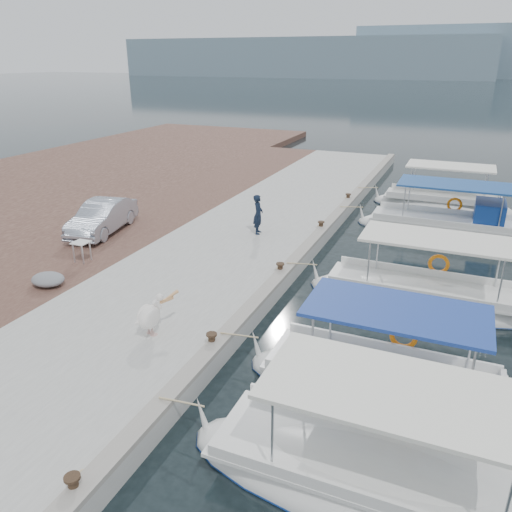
{
  "coord_description": "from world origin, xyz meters",
  "views": [
    {
      "loc": [
        4.94,
        -13.14,
        7.31
      ],
      "look_at": [
        -1.0,
        0.93,
        1.2
      ],
      "focal_mm": 35.0,
      "sensor_mm": 36.0,
      "label": 1
    }
  ],
  "objects_px": {
    "pelican": "(150,316)",
    "fishing_caique_d": "(446,228)",
    "fishing_caique_b": "(380,388)",
    "parked_car": "(102,217)",
    "fisherman": "(258,214)",
    "fishing_caique_a": "(373,482)",
    "fishing_caique_e": "(442,205)",
    "fishing_caique_c": "(423,299)"
  },
  "relations": [
    {
      "from": "fishing_caique_d",
      "to": "pelican",
      "type": "relative_size",
      "value": 5.73
    },
    {
      "from": "fishing_caique_d",
      "to": "parked_car",
      "type": "bearing_deg",
      "value": -151.89
    },
    {
      "from": "fishing_caique_d",
      "to": "parked_car",
      "type": "height_order",
      "value": "fishing_caique_d"
    },
    {
      "from": "fishing_caique_a",
      "to": "fishing_caique_e",
      "type": "relative_size",
      "value": 1.03
    },
    {
      "from": "fisherman",
      "to": "fishing_caique_e",
      "type": "bearing_deg",
      "value": -51.58
    },
    {
      "from": "fishing_caique_e",
      "to": "fisherman",
      "type": "bearing_deg",
      "value": -127.37
    },
    {
      "from": "fishing_caique_c",
      "to": "fisherman",
      "type": "height_order",
      "value": "fishing_caique_c"
    },
    {
      "from": "fishing_caique_e",
      "to": "parked_car",
      "type": "distance_m",
      "value": 16.92
    },
    {
      "from": "fishing_caique_c",
      "to": "fishing_caique_e",
      "type": "xyz_separation_m",
      "value": [
        -0.21,
        11.66,
        0.0
      ]
    },
    {
      "from": "fishing_caique_a",
      "to": "fishing_caique_c",
      "type": "relative_size",
      "value": 0.98
    },
    {
      "from": "fishing_caique_c",
      "to": "pelican",
      "type": "distance_m",
      "value": 8.59
    },
    {
      "from": "fishing_caique_a",
      "to": "fisherman",
      "type": "height_order",
      "value": "fishing_caique_a"
    },
    {
      "from": "fishing_caique_b",
      "to": "pelican",
      "type": "xyz_separation_m",
      "value": [
        -5.93,
        -0.53,
        0.92
      ]
    },
    {
      "from": "fishing_caique_b",
      "to": "parked_car",
      "type": "relative_size",
      "value": 1.65
    },
    {
      "from": "fishing_caique_b",
      "to": "fishing_caique_c",
      "type": "bearing_deg",
      "value": 85.03
    },
    {
      "from": "fishing_caique_e",
      "to": "parked_car",
      "type": "xyz_separation_m",
      "value": [
        -12.72,
        -11.11,
        1.03
      ]
    },
    {
      "from": "pelican",
      "to": "parked_car",
      "type": "distance_m",
      "value": 9.03
    },
    {
      "from": "fishing_caique_b",
      "to": "parked_car",
      "type": "distance_m",
      "value": 13.75
    },
    {
      "from": "fishing_caique_d",
      "to": "fishing_caique_c",
      "type": "bearing_deg",
      "value": -91.9
    },
    {
      "from": "pelican",
      "to": "fishing_caique_a",
      "type": "bearing_deg",
      "value": -20.43
    },
    {
      "from": "fishing_caique_b",
      "to": "fishing_caique_e",
      "type": "bearing_deg",
      "value": 89.17
    },
    {
      "from": "fishing_caique_e",
      "to": "pelican",
      "type": "relative_size",
      "value": 5.21
    },
    {
      "from": "fishing_caique_d",
      "to": "fisherman",
      "type": "xyz_separation_m",
      "value": [
        -7.15,
        -4.69,
        1.13
      ]
    },
    {
      "from": "fisherman",
      "to": "parked_car",
      "type": "bearing_deg",
      "value": 97.07
    },
    {
      "from": "fishing_caique_a",
      "to": "pelican",
      "type": "xyz_separation_m",
      "value": [
        -6.29,
        2.34,
        0.92
      ]
    },
    {
      "from": "fishing_caique_b",
      "to": "fishing_caique_c",
      "type": "relative_size",
      "value": 0.88
    },
    {
      "from": "fishing_caique_a",
      "to": "fishing_caique_c",
      "type": "xyz_separation_m",
      "value": [
        0.09,
        8.02,
        0.0
      ]
    },
    {
      "from": "fishing_caique_e",
      "to": "fishing_caique_d",
      "type": "bearing_deg",
      "value": -83.6
    },
    {
      "from": "fishing_caique_e",
      "to": "fisherman",
      "type": "xyz_separation_m",
      "value": [
        -6.7,
        -8.77,
        1.19
      ]
    },
    {
      "from": "fishing_caique_b",
      "to": "pelican",
      "type": "distance_m",
      "value": 6.03
    },
    {
      "from": "parked_car",
      "to": "pelican",
      "type": "bearing_deg",
      "value": -54.08
    },
    {
      "from": "fishing_caique_a",
      "to": "fishing_caique_c",
      "type": "distance_m",
      "value": 8.02
    },
    {
      "from": "fishing_caique_d",
      "to": "fisherman",
      "type": "distance_m",
      "value": 8.63
    },
    {
      "from": "pelican",
      "to": "fishing_caique_e",
      "type": "bearing_deg",
      "value": 70.4
    },
    {
      "from": "fisherman",
      "to": "parked_car",
      "type": "xyz_separation_m",
      "value": [
        -6.02,
        -2.34,
        -0.17
      ]
    },
    {
      "from": "fishing_caique_b",
      "to": "fishing_caique_e",
      "type": "distance_m",
      "value": 16.8
    },
    {
      "from": "fishing_caique_a",
      "to": "parked_car",
      "type": "relative_size",
      "value": 1.83
    },
    {
      "from": "fishing_caique_e",
      "to": "fishing_caique_a",
      "type": "bearing_deg",
      "value": -89.66
    },
    {
      "from": "parked_car",
      "to": "fisherman",
      "type": "bearing_deg",
      "value": 10.72
    },
    {
      "from": "fisherman",
      "to": "fishing_caique_c",
      "type": "bearing_deg",
      "value": -126.91
    },
    {
      "from": "pelican",
      "to": "fishing_caique_d",
      "type": "bearing_deg",
      "value": 63.43
    },
    {
      "from": "fishing_caique_a",
      "to": "pelican",
      "type": "height_order",
      "value": "fishing_caique_a"
    }
  ]
}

